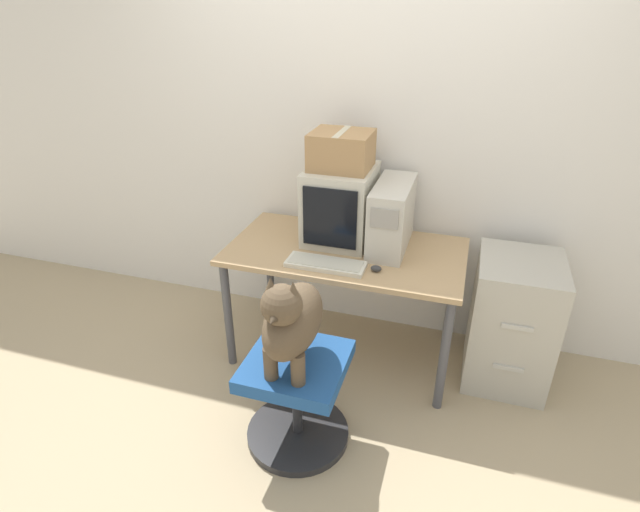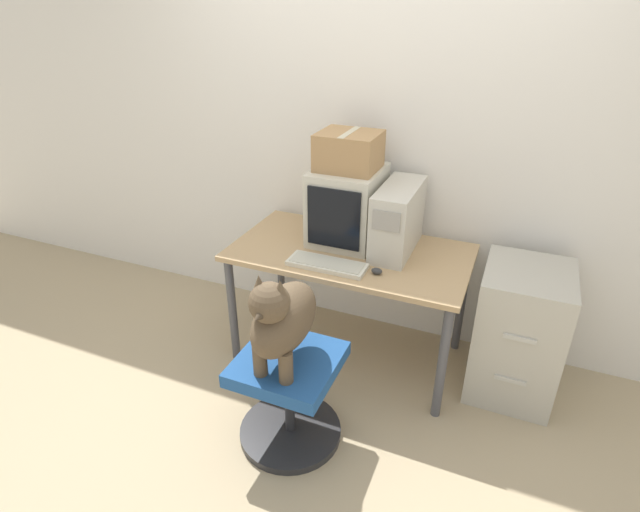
% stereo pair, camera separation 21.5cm
% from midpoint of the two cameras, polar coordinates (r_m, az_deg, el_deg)
% --- Properties ---
extents(ground_plane, '(12.00, 12.00, 0.00)m').
position_cam_midpoint_polar(ground_plane, '(2.99, -1.37, -14.92)').
color(ground_plane, tan).
extents(wall_back, '(8.00, 0.05, 2.60)m').
position_cam_midpoint_polar(wall_back, '(3.06, 3.31, 13.90)').
color(wall_back, white).
rests_on(wall_back, ground_plane).
extents(desk, '(1.35, 0.74, 0.73)m').
position_cam_midpoint_polar(desk, '(2.90, 0.82, -0.73)').
color(desk, tan).
rests_on(desk, ground_plane).
extents(crt_monitor, '(0.37, 0.44, 0.43)m').
position_cam_midpoint_polar(crt_monitor, '(2.91, 0.20, 5.88)').
color(crt_monitor, beige).
rests_on(crt_monitor, desk).
extents(pc_tower, '(0.20, 0.50, 0.38)m').
position_cam_midpoint_polar(pc_tower, '(2.83, 6.06, 4.52)').
color(pc_tower, beige).
rests_on(pc_tower, desk).
extents(keyboard, '(0.43, 0.16, 0.03)m').
position_cam_midpoint_polar(keyboard, '(2.68, -1.65, -0.97)').
color(keyboard, beige).
rests_on(keyboard, desk).
extents(computer_mouse, '(0.06, 0.04, 0.03)m').
position_cam_midpoint_polar(computer_mouse, '(2.63, 4.11, -1.49)').
color(computer_mouse, '#333333').
rests_on(computer_mouse, desk).
extents(office_chair, '(0.52, 0.52, 0.50)m').
position_cam_midpoint_polar(office_chair, '(2.56, -5.16, -15.62)').
color(office_chair, '#262628').
rests_on(office_chair, ground_plane).
extents(dog, '(0.23, 0.49, 0.51)m').
position_cam_midpoint_polar(dog, '(2.22, -6.11, -7.30)').
color(dog, brown).
rests_on(dog, office_chair).
extents(filing_cabinet, '(0.45, 0.52, 0.76)m').
position_cam_midpoint_polar(filing_cabinet, '(3.02, 19.16, -7.10)').
color(filing_cabinet, '#B7B2A3').
rests_on(filing_cabinet, ground_plane).
extents(cardboard_box, '(0.33, 0.29, 0.21)m').
position_cam_midpoint_polar(cardboard_box, '(2.81, 0.24, 11.97)').
color(cardboard_box, '#A87F51').
rests_on(cardboard_box, crt_monitor).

